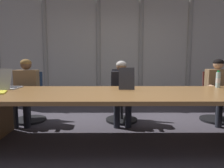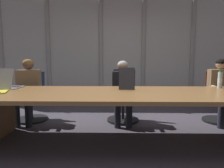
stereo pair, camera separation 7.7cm
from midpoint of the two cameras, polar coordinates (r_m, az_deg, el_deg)
name	(u,v)px [view 2 (the right image)]	position (r m, az deg, el deg)	size (l,w,h in m)	color
ground_plane	(126,142)	(3.12, 4.60, -15.48)	(14.87, 14.87, 0.00)	#47424C
conference_table	(127,102)	(2.94, 4.71, -4.77)	(4.28, 1.28, 0.72)	olive
curtain_backdrop	(122,52)	(5.59, 3.06, 8.60)	(7.44, 0.17, 2.70)	beige
laptop_left_end	(11,85)	(3.58, -25.23, -0.19)	(0.24, 0.45, 0.32)	#BCBCC1
laptop_left_mid	(127,85)	(3.23, 4.68, -0.23)	(0.25, 0.46, 0.33)	#2D2D33
office_chair_left_end	(32,102)	(4.36, -20.43, -4.54)	(0.60, 0.60, 0.93)	navy
office_chair_left_mid	(123,101)	(4.06, 3.60, -4.72)	(0.60, 0.60, 0.98)	#2D2D38
office_chair_center	(219,102)	(4.52, 27.41, -4.47)	(0.60, 0.60, 0.93)	#511E19
person_left_end	(27,86)	(4.17, -21.45, -0.57)	(0.44, 0.56, 1.18)	olive
person_left_mid	(123,88)	(3.85, 3.50, -1.03)	(0.39, 0.55, 1.15)	black
person_center	(222,87)	(4.31, 28.02, -0.73)	(0.44, 0.57, 1.18)	olive
water_bottle_primary	(220,80)	(3.76, 27.75, 0.95)	(0.07, 0.07, 0.27)	silver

